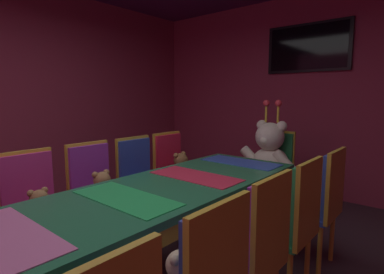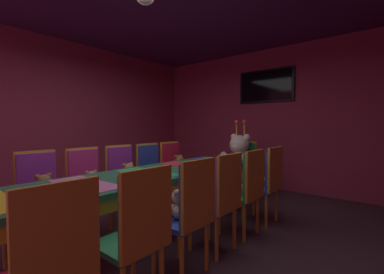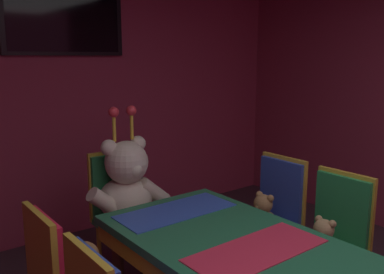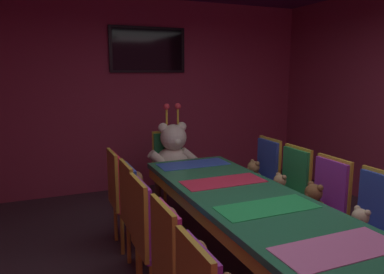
% 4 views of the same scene
% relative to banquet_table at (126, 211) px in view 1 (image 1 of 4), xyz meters
% --- Properties ---
extents(wall_back, '(5.20, 0.12, 2.80)m').
position_rel_banquet_table_xyz_m(wall_back, '(0.00, 3.20, 0.74)').
color(wall_back, '#99334C').
rests_on(wall_back, ground_plane).
extents(banquet_table, '(0.90, 3.32, 0.75)m').
position_rel_banquet_table_xyz_m(banquet_table, '(0.00, 0.00, 0.00)').
color(banquet_table, '#26724C').
rests_on(banquet_table, ground_plane).
extents(chair_left_2, '(0.42, 0.41, 0.98)m').
position_rel_banquet_table_xyz_m(chair_left_2, '(-0.82, -0.26, -0.06)').
color(chair_left_2, '#CC338C').
rests_on(chair_left_2, ground_plane).
extents(teddy_left_2, '(0.22, 0.28, 0.27)m').
position_rel_banquet_table_xyz_m(teddy_left_2, '(-0.68, -0.26, -0.08)').
color(teddy_left_2, '#9E7247').
rests_on(teddy_left_2, chair_left_2).
extents(chair_left_3, '(0.42, 0.41, 0.98)m').
position_rel_banquet_table_xyz_m(chair_left_3, '(-0.83, 0.28, -0.06)').
color(chair_left_3, purple).
rests_on(chair_left_3, ground_plane).
extents(teddy_left_3, '(0.24, 0.32, 0.30)m').
position_rel_banquet_table_xyz_m(teddy_left_3, '(-0.69, 0.28, -0.07)').
color(teddy_left_3, '#9E7247').
rests_on(teddy_left_3, chair_left_3).
extents(chair_left_4, '(0.42, 0.41, 0.98)m').
position_rel_banquet_table_xyz_m(chair_left_4, '(-0.81, 0.77, -0.06)').
color(chair_left_4, '#2D47B2').
rests_on(chair_left_4, ground_plane).
extents(chair_left_5, '(0.42, 0.41, 0.98)m').
position_rel_banquet_table_xyz_m(chair_left_5, '(-0.83, 1.28, -0.06)').
color(chair_left_5, red).
rests_on(chair_left_5, ground_plane).
extents(teddy_left_5, '(0.26, 0.34, 0.32)m').
position_rel_banquet_table_xyz_m(teddy_left_5, '(-0.68, 1.28, -0.06)').
color(teddy_left_5, olive).
rests_on(teddy_left_5, chair_left_5).
extents(chair_right_3, '(0.42, 0.41, 0.98)m').
position_rel_banquet_table_xyz_m(chair_right_3, '(0.81, 0.27, -0.06)').
color(chair_right_3, purple).
rests_on(chair_right_3, ground_plane).
extents(teddy_right_3, '(0.26, 0.33, 0.31)m').
position_rel_banquet_table_xyz_m(teddy_right_3, '(0.66, 0.27, -0.06)').
color(teddy_right_3, brown).
rests_on(teddy_right_3, chair_right_3).
extents(chair_right_4, '(0.42, 0.41, 0.98)m').
position_rel_banquet_table_xyz_m(chair_right_4, '(0.82, 0.78, -0.06)').
color(chair_right_4, '#268C4C').
rests_on(chair_right_4, ground_plane).
extents(teddy_right_4, '(0.22, 0.28, 0.26)m').
position_rel_banquet_table_xyz_m(teddy_right_4, '(0.68, 0.78, -0.09)').
color(teddy_right_4, tan).
rests_on(teddy_right_4, chair_right_4).
extents(chair_right_5, '(0.42, 0.41, 0.98)m').
position_rel_banquet_table_xyz_m(chair_right_5, '(0.84, 1.31, -0.06)').
color(chair_right_5, '#2D47B2').
rests_on(chair_right_5, ground_plane).
extents(teddy_right_5, '(0.23, 0.30, 0.28)m').
position_rel_banquet_table_xyz_m(teddy_right_5, '(0.70, 1.31, -0.08)').
color(teddy_right_5, '#9E7247').
rests_on(teddy_right_5, chair_right_5).
extents(throne_chair, '(0.41, 0.42, 0.98)m').
position_rel_banquet_table_xyz_m(throne_chair, '(0.00, 2.21, -0.06)').
color(throne_chair, '#268C4C').
rests_on(throne_chair, ground_plane).
extents(king_teddy_bear, '(0.70, 0.54, 0.90)m').
position_rel_banquet_table_xyz_m(king_teddy_bear, '(0.00, 2.04, 0.09)').
color(king_teddy_bear, silver).
rests_on(king_teddy_bear, throne_chair).
extents(wall_tv, '(1.12, 0.06, 0.65)m').
position_rel_banquet_table_xyz_m(wall_tv, '(0.00, 3.11, 1.39)').
color(wall_tv, black).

